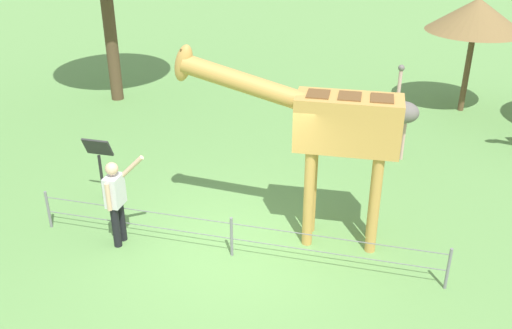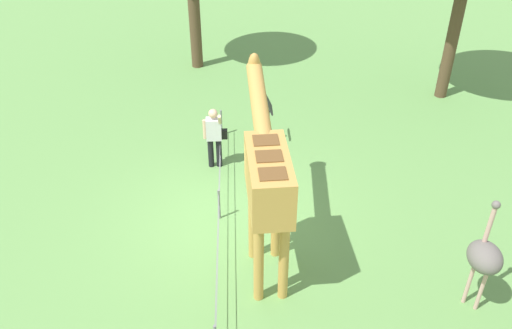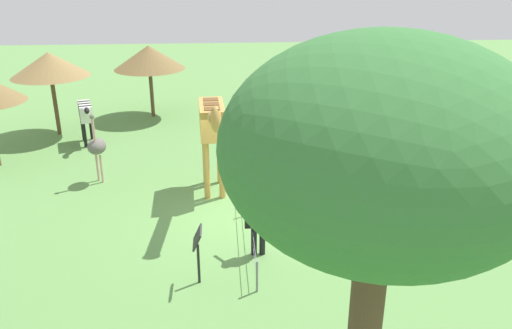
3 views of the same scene
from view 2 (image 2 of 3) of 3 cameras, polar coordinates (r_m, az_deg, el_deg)
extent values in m
plane|color=#60934C|center=(11.71, -3.02, -5.67)|extent=(60.00, 60.00, 0.00)
cylinder|color=#C69347|center=(10.23, -0.32, -5.96)|extent=(0.18, 0.18, 1.80)
cylinder|color=#C69347|center=(10.27, 2.14, -5.81)|extent=(0.18, 0.18, 1.80)
cylinder|color=#C69347|center=(9.42, 0.28, -10.27)|extent=(0.18, 0.18, 1.80)
cylinder|color=#C69347|center=(9.47, 2.97, -10.09)|extent=(0.18, 0.18, 1.80)
cube|color=#C69347|center=(8.99, 1.36, -1.56)|extent=(1.73, 0.79, 0.90)
cube|color=brown|center=(9.14, 1.05, 2.61)|extent=(0.38, 0.46, 0.02)
cube|color=brown|center=(8.73, 1.40, 0.89)|extent=(0.38, 0.46, 0.02)
cube|color=brown|center=(8.32, 1.79, -1.00)|extent=(0.38, 0.46, 0.02)
cylinder|color=#C69347|center=(10.10, 0.34, 6.49)|extent=(2.22, 0.43, 0.87)
ellipsoid|color=#C69347|center=(10.93, -0.21, 10.39)|extent=(0.45, 0.28, 0.69)
cylinder|color=brown|center=(10.86, -0.53, 11.25)|extent=(0.05, 0.05, 0.14)
cylinder|color=brown|center=(10.86, 0.11, 11.26)|extent=(0.05, 0.05, 0.14)
cylinder|color=black|center=(13.11, -3.95, 1.30)|extent=(0.14, 0.14, 0.78)
cylinder|color=black|center=(13.12, -4.83, 1.28)|extent=(0.14, 0.14, 0.78)
cube|color=silver|center=(12.77, -4.52, 3.79)|extent=(0.24, 0.36, 0.55)
sphere|color=#D8AD8C|center=(12.56, -4.60, 5.42)|extent=(0.22, 0.22, 0.22)
cylinder|color=#D8AD8C|center=(12.30, -3.90, 4.79)|extent=(0.45, 0.08, 0.44)
cylinder|color=#D8AD8C|center=(12.78, -5.51, 3.75)|extent=(0.08, 0.08, 0.50)
cube|color=black|center=(12.89, -3.50, 3.26)|extent=(0.12, 0.20, 0.24)
cylinder|color=#CC9E93|center=(10.37, 21.68, -11.76)|extent=(0.07, 0.07, 0.90)
cylinder|color=#CC9E93|center=(10.34, 22.82, -12.29)|extent=(0.07, 0.07, 0.90)
ellipsoid|color=#66605B|center=(9.87, 23.17, -9.06)|extent=(0.70, 0.56, 0.49)
cylinder|color=#CC9E93|center=(9.63, 23.57, -6.05)|extent=(0.08, 0.08, 0.80)
sphere|color=#66605B|center=(9.37, 24.19, -3.94)|extent=(0.14, 0.14, 0.14)
cylinder|color=brown|center=(16.80, 20.21, 12.66)|extent=(0.35, 0.35, 3.78)
cylinder|color=brown|center=(17.99, -6.62, 16.21)|extent=(0.38, 0.38, 3.99)
cylinder|color=black|center=(13.99, 1.33, 4.07)|extent=(0.06, 0.06, 0.95)
cube|color=#2D2D2D|center=(13.67, 1.36, 6.44)|extent=(0.56, 0.21, 0.38)
cylinder|color=slate|center=(11.48, -3.94, -4.25)|extent=(0.05, 0.05, 0.75)
cylinder|color=slate|center=(14.38, -3.72, 4.47)|extent=(0.05, 0.05, 0.75)
cube|color=slate|center=(11.32, -4.00, -3.21)|extent=(7.00, 0.01, 0.01)
cube|color=slate|center=(11.50, -3.94, -4.40)|extent=(7.00, 0.01, 0.01)
camera|label=1|loc=(10.53, -53.35, 11.07)|focal=39.61mm
camera|label=3|loc=(21.66, -1.97, 32.06)|focal=36.24mm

